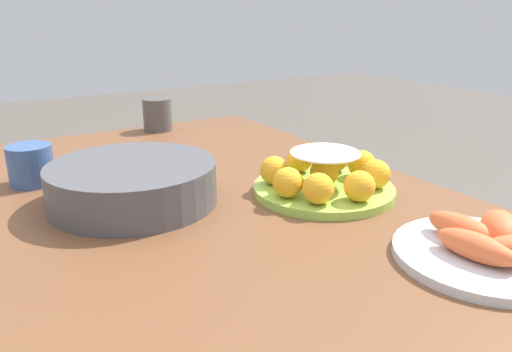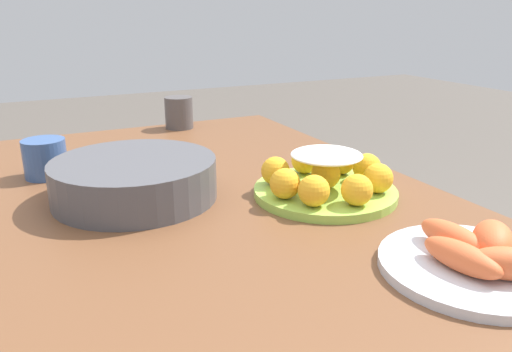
{
  "view_description": "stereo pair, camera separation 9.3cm",
  "coord_description": "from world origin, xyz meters",
  "px_view_note": "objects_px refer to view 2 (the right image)",
  "views": [
    {
      "loc": [
        -0.81,
        0.35,
        1.1
      ],
      "look_at": [
        -0.06,
        -0.12,
        0.81
      ],
      "focal_mm": 35.0,
      "sensor_mm": 36.0,
      "label": 1
    },
    {
      "loc": [
        -0.85,
        0.27,
        1.1
      ],
      "look_at": [
        -0.06,
        -0.12,
        0.81
      ],
      "focal_mm": 35.0,
      "sensor_mm": 36.0,
      "label": 2
    }
  ],
  "objects_px": {
    "dining_table": "(190,246)",
    "cup_far": "(45,158)",
    "cake_plate": "(326,179)",
    "serving_bowl": "(135,178)",
    "cup_near": "(179,113)",
    "seafood_platter": "(476,258)"
  },
  "relations": [
    {
      "from": "cake_plate",
      "to": "cup_far",
      "type": "relative_size",
      "value": 3.08
    },
    {
      "from": "dining_table",
      "to": "cake_plate",
      "type": "bearing_deg",
      "value": -115.95
    },
    {
      "from": "serving_bowl",
      "to": "seafood_platter",
      "type": "relative_size",
      "value": 1.2
    },
    {
      "from": "seafood_platter",
      "to": "cup_far",
      "type": "bearing_deg",
      "value": 35.33
    },
    {
      "from": "dining_table",
      "to": "cup_far",
      "type": "height_order",
      "value": "cup_far"
    },
    {
      "from": "dining_table",
      "to": "serving_bowl",
      "type": "height_order",
      "value": "serving_bowl"
    },
    {
      "from": "dining_table",
      "to": "seafood_platter",
      "type": "relative_size",
      "value": 4.93
    },
    {
      "from": "dining_table",
      "to": "serving_bowl",
      "type": "xyz_separation_m",
      "value": [
        0.03,
        0.09,
        0.15
      ]
    },
    {
      "from": "dining_table",
      "to": "cup_far",
      "type": "bearing_deg",
      "value": 43.52
    },
    {
      "from": "seafood_platter",
      "to": "cup_far",
      "type": "relative_size",
      "value": 2.87
    },
    {
      "from": "seafood_platter",
      "to": "cup_far",
      "type": "distance_m",
      "value": 0.84
    },
    {
      "from": "serving_bowl",
      "to": "cup_far",
      "type": "height_order",
      "value": "cup_far"
    },
    {
      "from": "dining_table",
      "to": "cup_near",
      "type": "distance_m",
      "value": 0.6
    },
    {
      "from": "dining_table",
      "to": "cake_plate",
      "type": "relative_size",
      "value": 4.59
    },
    {
      "from": "dining_table",
      "to": "serving_bowl",
      "type": "bearing_deg",
      "value": 70.85
    },
    {
      "from": "seafood_platter",
      "to": "cup_near",
      "type": "distance_m",
      "value": 1.0
    },
    {
      "from": "dining_table",
      "to": "cake_plate",
      "type": "height_order",
      "value": "cake_plate"
    },
    {
      "from": "dining_table",
      "to": "seafood_platter",
      "type": "height_order",
      "value": "seafood_platter"
    },
    {
      "from": "dining_table",
      "to": "cup_near",
      "type": "bearing_deg",
      "value": -16.35
    },
    {
      "from": "cake_plate",
      "to": "cup_near",
      "type": "xyz_separation_m",
      "value": [
        0.67,
        0.07,
        0.01
      ]
    },
    {
      "from": "cake_plate",
      "to": "cup_near",
      "type": "distance_m",
      "value": 0.67
    },
    {
      "from": "cake_plate",
      "to": "serving_bowl",
      "type": "bearing_deg",
      "value": 65.85
    }
  ]
}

